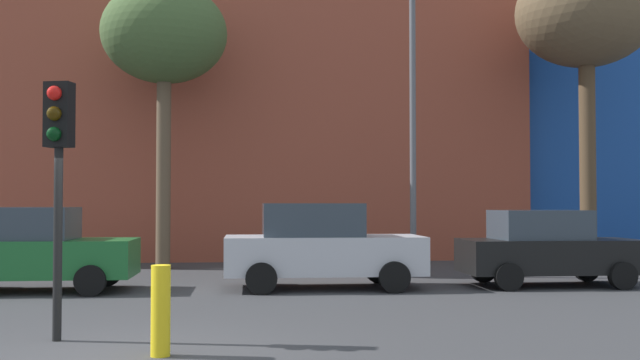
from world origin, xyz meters
name	(u,v)px	position (x,y,z in m)	size (l,w,h in m)	color
ground_plane	(117,356)	(0.00, 0.00, 0.00)	(200.00, 200.00, 0.00)	#38383A
building_backdrop	(246,113)	(1.50, 20.26, 5.49)	(36.58, 11.94, 12.73)	#9E4733
parked_car_2	(32,250)	(-2.96, 6.88, 0.89)	(4.14, 2.03, 1.79)	#1E662D
parked_car_3	(321,246)	(3.20, 6.88, 0.93)	(4.33, 2.12, 1.88)	silver
parked_car_4	(547,248)	(8.37, 6.88, 0.86)	(3.97, 1.95, 1.72)	black
traffic_light_island	(58,150)	(-1.00, 1.06, 2.62)	(0.41, 0.40, 3.55)	black
bare_tree_0	(164,37)	(-0.81, 12.09, 6.67)	(3.60, 3.60, 8.21)	brown
bare_tree_1	(586,15)	(11.56, 11.48, 7.44)	(4.11, 4.11, 9.20)	brown
bollard_yellow_0	(161,311)	(0.54, -0.08, 0.56)	(0.24, 0.24, 1.12)	yellow
street_lamp	(413,105)	(5.85, 9.42, 4.42)	(0.80, 0.24, 7.78)	#59595E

